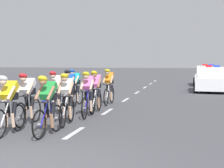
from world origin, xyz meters
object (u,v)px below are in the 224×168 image
Objects in this scene: cyclist_fourth at (67,98)px; cyclist_tenth at (109,86)px; police_car_second at (208,76)px; cyclist_seventh at (70,89)px; cyclist_third at (28,98)px; cyclist_ninth at (75,87)px; cyclist_sixth at (88,94)px; police_car_nearest at (213,80)px; cyclist_lead at (9,104)px; cyclist_fifth at (56,93)px; cyclist_second at (48,105)px; cyclist_eighth at (96,91)px.

cyclist_fourth and cyclist_tenth have the same top height.
cyclist_seventh is at bearing -112.00° from police_car_second.
cyclist_seventh is at bearing 88.30° from cyclist_third.
cyclist_sixth is at bearing -63.98° from cyclist_ninth.
cyclist_fourth is 0.38× the size of police_car_nearest.
cyclist_fourth is at bearing 59.26° from cyclist_lead.
cyclist_third and cyclist_fifth have the same top height.
police_car_nearest reaches higher than cyclist_tenth.
cyclist_tenth is at bearing 54.63° from cyclist_seventh.
cyclist_third and cyclist_tenth have the same top height.
cyclist_fourth is at bearing 90.60° from cyclist_second.
cyclist_third is 19.28m from police_car_second.
cyclist_lead and cyclist_fourth have the same top height.
police_car_second is (6.08, 13.77, -0.11)m from cyclist_ninth.
cyclist_eighth is (1.33, 2.81, 0.00)m from cyclist_third.
cyclist_fifth is at bearing -109.94° from police_car_second.
cyclist_second and cyclist_seventh have the same top height.
cyclist_fourth and cyclist_fifth have the same top height.
police_car_second reaches higher than cyclist_eighth.
cyclist_third is 1.14m from cyclist_fourth.
cyclist_sixth is 3.05m from cyclist_ninth.
police_car_second is at bearing 66.20° from cyclist_ninth.
cyclist_lead is 1.00× the size of cyclist_seventh.
police_car_nearest is at bearing 65.00° from cyclist_eighth.
cyclist_eighth is (0.22, 2.57, 0.00)m from cyclist_fourth.
police_car_nearest is (4.95, 12.72, -0.11)m from cyclist_fourth.
cyclist_second is 4.09m from cyclist_eighth.
police_car_nearest is (5.96, 9.41, -0.11)m from cyclist_seventh.
police_car_nearest is (4.93, 14.23, -0.11)m from cyclist_second.
cyclist_ninth is at bearing -151.95° from cyclist_tenth.
cyclist_third is 1.00× the size of cyclist_eighth.
cyclist_tenth is (1.15, 6.63, 0.00)m from cyclist_lead.
cyclist_fifth is at bearing 172.31° from cyclist_sixth.
cyclist_ninth is at bearing 101.15° from cyclist_second.
cyclist_ninth is at bearing 91.44° from cyclist_lead.
cyclist_third is 1.00× the size of cyclist_sixth.
cyclist_lead and cyclist_sixth have the same top height.
police_car_second is at bearing 73.26° from cyclist_lead.
cyclist_ninth is 1.48m from cyclist_tenth.
cyclist_lead is at bearing -172.31° from cyclist_second.
cyclist_eighth and cyclist_ninth have the same top height.
cyclist_lead and cyclist_tenth have the same top height.
cyclist_tenth is at bearing 88.59° from cyclist_second.
cyclist_sixth is at bearing -112.99° from police_car_nearest.
cyclist_lead and cyclist_eighth have the same top height.
cyclist_fifth and cyclist_seventh have the same top height.
cyclist_sixth is (1.19, -0.16, 0.00)m from cyclist_fifth.
police_car_nearest is 5.34m from police_car_second.
police_car_nearest is (5.93, 11.01, -0.11)m from cyclist_fifth.
cyclist_seventh is 0.38× the size of police_car_second.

